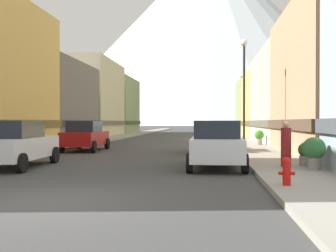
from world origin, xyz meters
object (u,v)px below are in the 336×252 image
at_px(potted_plant_2, 314,150).
at_px(pedestrian_0, 286,146).
at_px(car_right_1, 213,137).
at_px(streetlamp_right, 244,78).
at_px(car_right_0, 216,144).
at_px(fire_hydrant_near, 287,170).
at_px(potted_plant_1, 306,153).
at_px(car_left_1, 85,136).
at_px(potted_plant_0, 259,136).
at_px(car_left_0, 15,144).

relative_size(potted_plant_2, pedestrian_0, 0.68).
distance_m(car_right_1, pedestrian_0, 8.32).
relative_size(pedestrian_0, streetlamp_right, 0.27).
xyz_separation_m(car_right_0, fire_hydrant_near, (1.65, -4.84, -0.37)).
distance_m(car_right_1, potted_plant_1, 8.28).
height_order(car_right_1, potted_plant_2, car_right_1).
bearing_deg(car_left_1, potted_plant_0, 23.13).
bearing_deg(car_right_1, streetlamp_right, -44.76).
bearing_deg(car_left_0, car_right_1, 46.36).
bearing_deg(streetlamp_right, potted_plant_2, -77.17).
relative_size(car_right_1, potted_plant_2, 4.10).
distance_m(fire_hydrant_near, streetlamp_right, 11.22).
distance_m(fire_hydrant_near, potted_plant_0, 17.57).
height_order(car_left_1, streetlamp_right, streetlamp_right).
xyz_separation_m(car_right_1, pedestrian_0, (2.45, -7.95, -0.02)).
distance_m(fire_hydrant_near, potted_plant_1, 4.83).
relative_size(car_right_0, fire_hydrant_near, 6.26).
xyz_separation_m(car_right_0, pedestrian_0, (2.45, -0.58, -0.02)).
bearing_deg(potted_plant_1, fire_hydrant_near, -108.70).
distance_m(car_right_0, fire_hydrant_near, 5.13).
bearing_deg(streetlamp_right, car_left_1, 166.41).
height_order(car_left_1, car_right_1, same).
bearing_deg(streetlamp_right, potted_plant_1, -74.86).
bearing_deg(car_left_0, pedestrian_0, 0.10).
relative_size(car_right_1, potted_plant_1, 5.30).
bearing_deg(pedestrian_0, potted_plant_2, -47.93).
height_order(car_left_1, pedestrian_0, car_left_1).
height_order(car_left_0, potted_plant_0, car_left_0).
bearing_deg(car_left_1, pedestrian_0, -40.64).
xyz_separation_m(car_left_1, potted_plant_0, (10.80, 4.61, -0.16)).
distance_m(potted_plant_2, streetlamp_right, 8.09).
xyz_separation_m(car_right_1, potted_plant_1, (3.20, -7.63, -0.30)).
relative_size(car_left_0, car_left_1, 1.01).
bearing_deg(car_left_0, car_left_1, 90.01).
bearing_deg(car_right_1, car_right_0, -90.01).
distance_m(car_left_1, car_right_1, 7.63).
distance_m(potted_plant_0, pedestrian_0, 13.26).
bearing_deg(car_left_1, potted_plant_1, -37.58).
bearing_deg(car_right_0, potted_plant_1, -4.75).
xyz_separation_m(car_left_0, fire_hydrant_near, (9.25, -4.25, -0.37)).
xyz_separation_m(fire_hydrant_near, potted_plant_2, (1.55, 3.43, 0.27)).
distance_m(car_left_0, streetlamp_right, 11.60).
distance_m(car_left_0, potted_plant_2, 10.83).
height_order(potted_plant_2, streetlamp_right, streetlamp_right).
distance_m(car_left_0, car_right_0, 7.62).
distance_m(car_left_1, car_right_0, 11.07).
relative_size(car_right_0, car_right_1, 0.99).
bearing_deg(fire_hydrant_near, streetlamp_right, 90.54).
bearing_deg(car_right_1, fire_hydrant_near, -82.31).
bearing_deg(fire_hydrant_near, car_right_0, 108.81).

